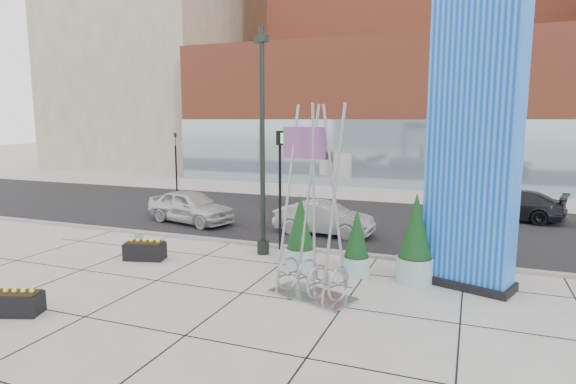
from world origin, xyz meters
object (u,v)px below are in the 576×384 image
(lamp_post, at_px, (262,165))
(public_art_sculpture, at_px, (313,248))
(blue_pylon, at_px, (474,142))
(car_silver_mid, at_px, (324,219))
(concrete_bollard, at_px, (139,240))
(car_white_west, at_px, (191,207))
(overhead_street_sign, at_px, (299,148))

(lamp_post, bearing_deg, public_art_sculpture, -48.47)
(public_art_sculpture, bearing_deg, lamp_post, 151.56)
(blue_pylon, xyz_separation_m, car_silver_mid, (-5.95, 4.77, -3.64))
(blue_pylon, height_order, concrete_bollard, blue_pylon)
(public_art_sculpture, distance_m, car_white_west, 11.29)
(public_art_sculpture, relative_size, car_silver_mid, 1.26)
(concrete_bollard, xyz_separation_m, car_white_west, (-0.61, 4.72, 0.48))
(public_art_sculpture, xyz_separation_m, concrete_bollard, (-8.03, 2.53, -1.12))
(overhead_street_sign, distance_m, car_silver_mid, 4.39)
(blue_pylon, distance_m, overhead_street_sign, 6.31)
(overhead_street_sign, distance_m, car_white_west, 7.92)
(concrete_bollard, distance_m, car_silver_mid, 7.78)
(public_art_sculpture, xyz_separation_m, overhead_street_sign, (-1.98, 4.33, 2.51))
(lamp_post, relative_size, overhead_street_sign, 1.79)
(blue_pylon, distance_m, lamp_post, 7.32)
(lamp_post, relative_size, car_silver_mid, 1.90)
(blue_pylon, xyz_separation_m, car_white_west, (-12.69, 4.72, -3.56))
(lamp_post, xyz_separation_m, car_white_west, (-5.50, 3.72, -2.57))
(public_art_sculpture, bearing_deg, overhead_street_sign, 134.59)
(public_art_sculpture, bearing_deg, car_silver_mid, 124.59)
(overhead_street_sign, xyz_separation_m, car_silver_mid, (0.08, 2.97, -3.23))
(overhead_street_sign, bearing_deg, concrete_bollard, -142.71)
(lamp_post, distance_m, public_art_sculpture, 5.10)
(car_silver_mid, bearing_deg, overhead_street_sign, -178.55)
(car_white_west, bearing_deg, car_silver_mid, -75.19)
(public_art_sculpture, relative_size, car_white_west, 1.17)
(blue_pylon, distance_m, car_white_west, 14.00)
(concrete_bollard, distance_m, overhead_street_sign, 7.28)
(blue_pylon, relative_size, overhead_street_sign, 1.96)
(concrete_bollard, height_order, car_silver_mid, car_silver_mid)
(public_art_sculpture, distance_m, car_silver_mid, 7.57)
(blue_pylon, relative_size, car_white_west, 1.92)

